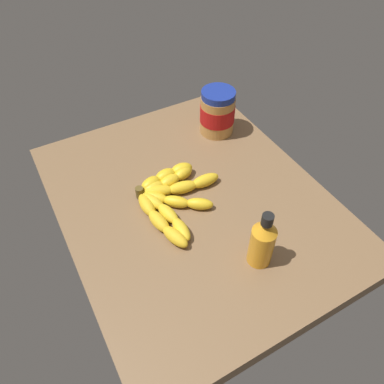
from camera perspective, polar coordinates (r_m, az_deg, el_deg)
name	(u,v)px	position (r cm, az deg, el deg)	size (l,w,h in cm)	color
ground_plane	(193,205)	(95.03, 0.10, -1.96)	(78.08, 62.99, 4.49)	brown
banana_bunch	(170,195)	(92.14, -3.39, -0.52)	(24.40, 22.10, 3.65)	yellow
peanut_butter_jar	(217,112)	(110.27, 3.90, 12.07)	(10.09, 10.09, 13.38)	#BF8442
honey_bottle	(262,242)	(78.53, 10.71, -7.46)	(5.21, 5.21, 14.83)	orange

